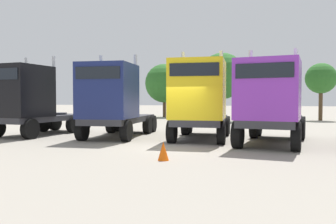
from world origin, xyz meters
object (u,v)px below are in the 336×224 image
object	(u,v)px
traffic_cone_near	(163,151)
semi_truck_navy	(112,100)
semi_truck_purple	(270,101)
semi_truck_black	(28,100)
semi_truck_yellow	(199,99)

from	to	relation	value
traffic_cone_near	semi_truck_navy	bearing A→B (deg)	132.08
semi_truck_navy	semi_truck_purple	distance (m)	7.61
semi_truck_purple	semi_truck_black	bearing A→B (deg)	-85.19
semi_truck_black	semi_truck_purple	xyz separation A→B (m)	(12.36, 0.26, -0.08)
semi_truck_yellow	semi_truck_purple	world-z (taller)	semi_truck_yellow
semi_truck_yellow	semi_truck_purple	xyz separation A→B (m)	(3.26, -0.79, -0.10)
semi_truck_black	semi_truck_navy	xyz separation A→B (m)	(4.75, 0.54, -0.03)
semi_truck_black	semi_truck_purple	distance (m)	12.36
semi_truck_yellow	traffic_cone_near	distance (m)	5.86
semi_truck_navy	semi_truck_yellow	size ratio (longest dim) A/B	1.04
semi_truck_navy	traffic_cone_near	distance (m)	7.05
semi_truck_yellow	semi_truck_purple	distance (m)	3.36
semi_truck_navy	semi_truck_black	bearing A→B (deg)	-91.76
semi_truck_navy	semi_truck_yellow	xyz separation A→B (m)	(4.35, 0.52, 0.05)
semi_truck_yellow	traffic_cone_near	bearing A→B (deg)	-4.54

